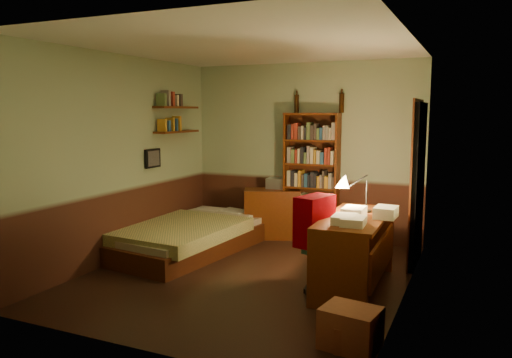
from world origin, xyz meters
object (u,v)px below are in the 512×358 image
at_px(bed, 188,226).
at_px(dresser, 272,213).
at_px(bookshelf, 311,177).
at_px(cardboard_box_b, 354,338).
at_px(mini_stereo, 277,183).
at_px(desk_lamp, 367,188).
at_px(cardboard_box_a, 351,328).
at_px(desk, 355,252).
at_px(office_chair, 330,247).

height_order(bed, dresser, dresser).
height_order(bookshelf, cardboard_box_b, bookshelf).
height_order(bed, mini_stereo, mini_stereo).
height_order(bookshelf, desk_lamp, bookshelf).
xyz_separation_m(bookshelf, cardboard_box_a, (1.35, -3.13, -0.77)).
bearing_deg(bed, desk_lamp, 1.21).
distance_m(mini_stereo, desk, 2.45).
relative_size(bookshelf, cardboard_box_b, 6.29).
distance_m(desk, cardboard_box_a, 1.42).
bearing_deg(cardboard_box_a, desk, 102.02).
bearing_deg(bookshelf, office_chair, -69.12).
distance_m(bookshelf, office_chair, 2.25).
height_order(office_chair, cardboard_box_a, office_chair).
xyz_separation_m(mini_stereo, cardboard_box_b, (1.95, -3.21, -0.71)).
distance_m(bookshelf, cardboard_box_a, 3.50).
bearing_deg(bed, cardboard_box_b, -28.12).
xyz_separation_m(cardboard_box_a, cardboard_box_b, (0.04, -0.04, -0.06)).
relative_size(cardboard_box_a, cardboard_box_b, 1.48).
bearing_deg(mini_stereo, office_chair, -59.66).
bearing_deg(bookshelf, cardboard_box_a, -68.93).
relative_size(bookshelf, cardboard_box_a, 4.24).
bearing_deg(cardboard_box_b, mini_stereo, 121.25).
xyz_separation_m(desk_lamp, cardboard_box_a, (0.24, -1.65, -0.89)).
relative_size(bed, bookshelf, 1.24).
bearing_deg(desk_lamp, dresser, 161.98).
relative_size(desk_lamp, office_chair, 0.55).
relative_size(dresser, desk_lamp, 1.52).
relative_size(bookshelf, desk_lamp, 3.44).
height_order(desk, office_chair, office_chair).
xyz_separation_m(bed, bookshelf, (1.35, 1.21, 0.59)).
bearing_deg(cardboard_box_b, desk, 103.32).
bearing_deg(dresser, cardboard_box_a, -80.60).
bearing_deg(office_chair, desk, 71.93).
bearing_deg(office_chair, bed, 176.41).
bearing_deg(bed, mini_stereo, 64.68).
relative_size(office_chair, cardboard_box_b, 3.35).
bearing_deg(cardboard_box_b, dresser, 122.59).
relative_size(bookshelf, desk, 1.27).
distance_m(desk_lamp, office_chair, 0.82).
bearing_deg(office_chair, mini_stereo, 141.10).
bearing_deg(desk_lamp, mini_stereo, 159.13).
distance_m(bookshelf, desk_lamp, 1.85).
xyz_separation_m(bed, cardboard_box_b, (2.75, -1.96, -0.24)).
bearing_deg(cardboard_box_a, bookshelf, 113.38).
bearing_deg(mini_stereo, bookshelf, -8.29).
height_order(dresser, cardboard_box_a, dresser).
height_order(bed, desk, desk).
distance_m(dresser, cardboard_box_b, 3.67).
bearing_deg(desk_lamp, office_chair, -92.40).
height_order(office_chair, cardboard_box_b, office_chair).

